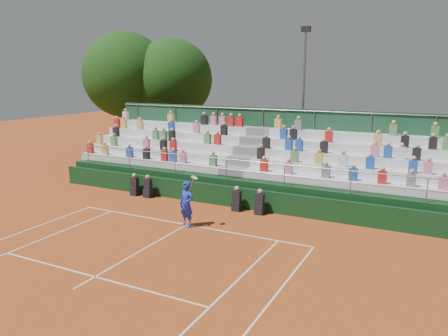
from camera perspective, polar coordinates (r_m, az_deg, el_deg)
The scene contains 8 objects.
ground at distance 18.74m, azimuth -4.88°, elevation -7.39°, with size 90.00×90.00×0.00m, color #A5451B.
courtside_wall at distance 21.25m, azimuth -0.37°, elevation -3.58°, with size 20.00×0.15×1.00m, color black.
line_officials at distance 21.55m, azimuth -4.28°, elevation -3.46°, with size 7.51×0.40×1.19m.
grandstand at distance 23.95m, azimuth 3.19°, elevation -0.39°, with size 20.00×5.20×4.40m.
tennis_player at distance 18.24m, azimuth -4.91°, elevation -4.73°, with size 0.93×0.62×2.22m.
tree_west at distance 35.22m, azimuth -12.70°, elevation 11.74°, with size 6.58×6.58×9.51m.
tree_east at distance 34.40m, azimuth -6.82°, elevation 11.41°, with size 6.18×6.18×9.00m.
floodlight_mast at distance 29.83m, azimuth 10.38°, elevation 10.16°, with size 0.60×0.25×9.30m.
Camera 1 is at (9.37, -14.99, 6.22)m, focal length 35.00 mm.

